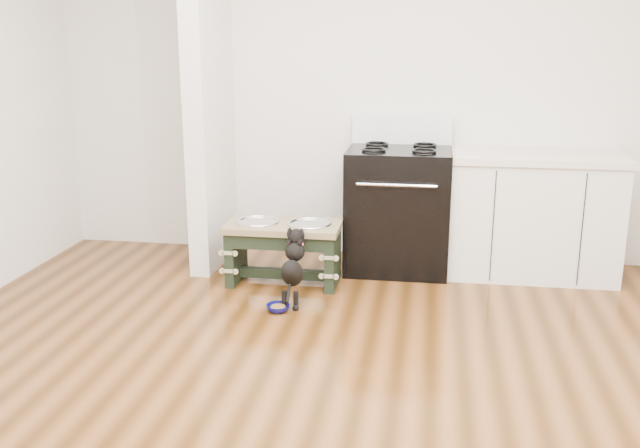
{
  "coord_description": "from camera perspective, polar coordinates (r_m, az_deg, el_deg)",
  "views": [
    {
      "loc": [
        0.49,
        -3.08,
        1.74
      ],
      "look_at": [
        -0.23,
        1.41,
        0.52
      ],
      "focal_mm": 40.0,
      "sensor_mm": 36.0,
      "label": 1
    }
  ],
  "objects": [
    {
      "name": "ground",
      "position": [
        3.58,
        0.05,
        -14.18
      ],
      "size": [
        5.0,
        5.0,
        0.0
      ],
      "primitive_type": "plane",
      "color": "#3F230B",
      "rests_on": "ground"
    },
    {
      "name": "room_shell",
      "position": [
        3.12,
        0.06,
        12.73
      ],
      "size": [
        5.0,
        5.0,
        5.0
      ],
      "color": "silver",
      "rests_on": "ground"
    },
    {
      "name": "partition_wall",
      "position": [
        5.46,
        -8.87,
        10.7
      ],
      "size": [
        0.15,
        0.8,
        2.7
      ],
      "primitive_type": "cube",
      "color": "silver",
      "rests_on": "ground"
    },
    {
      "name": "oven_range",
      "position": [
        5.4,
        6.27,
        1.36
      ],
      "size": [
        0.76,
        0.69,
        1.14
      ],
      "color": "black",
      "rests_on": "ground"
    },
    {
      "name": "cabinet_run",
      "position": [
        5.47,
        16.58,
        0.72
      ],
      "size": [
        1.24,
        0.64,
        0.91
      ],
      "color": "silver",
      "rests_on": "ground"
    },
    {
      "name": "dog_feeder",
      "position": [
        5.08,
        -2.94,
        -1.36
      ],
      "size": [
        0.81,
        0.43,
        0.46
      ],
      "color": "black",
      "rests_on": "ground"
    },
    {
      "name": "puppy",
      "position": [
        4.71,
        -2.15,
        -3.23
      ],
      "size": [
        0.14,
        0.42,
        0.49
      ],
      "color": "black",
      "rests_on": "ground"
    },
    {
      "name": "floor_bowl",
      "position": [
        4.65,
        -3.38,
        -6.73
      ],
      "size": [
        0.19,
        0.19,
        0.05
      ],
      "rotation": [
        0.0,
        0.0,
        -0.29
      ],
      "color": "#0B0B4E",
      "rests_on": "ground"
    }
  ]
}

